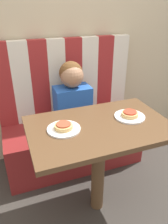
{
  "coord_description": "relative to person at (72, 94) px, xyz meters",
  "views": [
    {
      "loc": [
        -0.54,
        -1.15,
        1.52
      ],
      "look_at": [
        0.0,
        0.3,
        0.73
      ],
      "focal_mm": 35.0,
      "sensor_mm": 36.0,
      "label": 1
    }
  ],
  "objects": [
    {
      "name": "ground_plane",
      "position": [
        0.0,
        -0.61,
        -0.76
      ],
      "size": [
        12.0,
        12.0,
        0.0
      ],
      "primitive_type": "plane",
      "color": "#38332D"
    },
    {
      "name": "wall_back",
      "position": [
        0.0,
        0.31,
        0.54
      ],
      "size": [
        7.0,
        0.05,
        2.6
      ],
      "color": "#C6B28E",
      "rests_on": "ground_plane"
    },
    {
      "name": "booth_seat",
      "position": [
        0.0,
        -0.01,
        -0.54
      ],
      "size": [
        1.32,
        0.53,
        0.45
      ],
      "color": "maroon",
      "rests_on": "ground_plane"
    },
    {
      "name": "booth_backrest",
      "position": [
        0.0,
        0.22,
        0.07
      ],
      "size": [
        1.32,
        0.08,
        0.77
      ],
      "color": "maroon",
      "rests_on": "booth_seat"
    },
    {
      "name": "dining_table",
      "position": [
        0.0,
        -0.61,
        -0.11
      ],
      "size": [
        0.96,
        0.62,
        0.77
      ],
      "color": "brown",
      "rests_on": "ground_plane"
    },
    {
      "name": "person",
      "position": [
        0.0,
        0.0,
        0.0
      ],
      "size": [
        0.33,
        0.23,
        0.61
      ],
      "color": "#2356B2",
      "rests_on": "booth_seat"
    },
    {
      "name": "plate_left",
      "position": [
        -0.24,
        -0.59,
        0.01
      ],
      "size": [
        0.22,
        0.22,
        0.01
      ],
      "color": "white",
      "rests_on": "dining_table"
    },
    {
      "name": "plate_right",
      "position": [
        0.24,
        -0.59,
        0.01
      ],
      "size": [
        0.22,
        0.22,
        0.01
      ],
      "color": "white",
      "rests_on": "dining_table"
    },
    {
      "name": "pizza_left",
      "position": [
        -0.24,
        -0.59,
        0.04
      ],
      "size": [
        0.12,
        0.12,
        0.04
      ],
      "color": "tan",
      "rests_on": "plate_left"
    },
    {
      "name": "pizza_right",
      "position": [
        0.24,
        -0.59,
        0.04
      ],
      "size": [
        0.12,
        0.12,
        0.04
      ],
      "color": "tan",
      "rests_on": "plate_right"
    }
  ]
}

